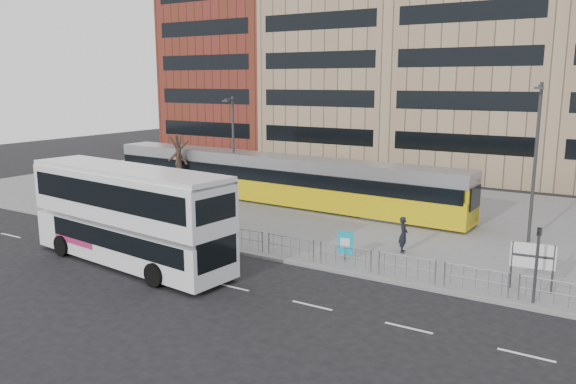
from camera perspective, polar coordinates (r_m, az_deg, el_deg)
The scene contains 16 objects.
ground at distance 29.10m, azimuth -4.14°, elevation -6.47°, with size 120.00×120.00×0.00m, color black.
plaza at distance 39.13m, azimuth 6.06°, elevation -1.78°, with size 64.00×24.00×0.15m, color slate.
kerb at distance 29.11m, azimuth -4.09°, elevation -6.31°, with size 64.00×0.25×0.17m, color gray.
building_row at distance 58.81m, azimuth 17.39°, elevation 14.70°, with size 70.40×18.40×31.20m.
pedestrian_barrier at distance 28.15m, azimuth -0.24°, elevation -4.96°, with size 32.07×0.07×1.10m.
road_markings at distance 25.51m, azimuth -7.54°, elevation -9.11°, with size 62.00×0.12×0.01m, color white.
double_decker_bus at distance 28.24m, azimuth -15.90°, elevation -2.00°, with size 12.17×4.05×4.78m.
tram at distance 40.85m, azimuth -1.62°, elevation 1.40°, with size 29.21×4.16×3.43m.
station_sign at distance 25.65m, azimuth 23.60°, elevation -6.18°, with size 1.78×0.29×2.05m.
ad_panel at distance 27.85m, azimuth 5.83°, elevation -5.20°, with size 0.76×0.17×1.43m.
pedestrian at distance 29.44m, azimuth 11.64°, elevation -4.26°, with size 0.68×0.45×1.88m, color black.
traffic_light_west at distance 34.29m, azimuth -11.37°, elevation -0.28°, with size 0.17×0.21×3.10m.
traffic_light_east at distance 24.15m, azimuth 23.99°, elevation -5.89°, with size 0.20×0.23×3.10m.
lamp_post_west at distance 41.76m, azimuth -5.63°, elevation 4.94°, with size 0.45×1.04×7.57m.
lamp_post_east at distance 32.65m, azimuth 23.83°, elevation 3.25°, with size 0.45×1.04×8.63m.
bare_tree at distance 43.87m, azimuth -11.14°, elevation 5.97°, with size 4.17×4.17×6.73m.
Camera 1 is at (16.12, -22.56, 8.82)m, focal length 35.00 mm.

